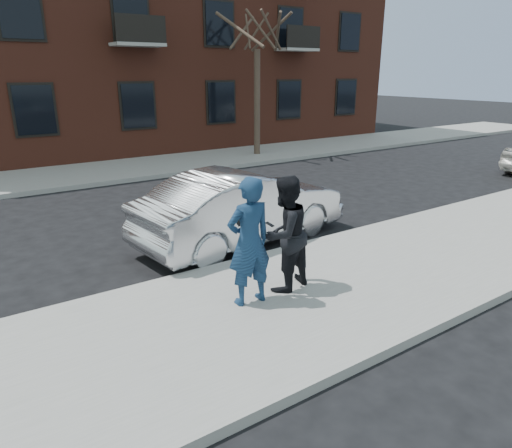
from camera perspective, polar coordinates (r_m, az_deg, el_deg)
ground at (r=8.97m, az=15.69°, el=-5.21°), size 100.00×100.00×0.00m
near_sidewalk at (r=8.79m, az=16.95°, el=-5.28°), size 50.00×3.50×0.15m
near_curb at (r=9.92m, az=9.01°, el=-1.92°), size 50.00×0.10×0.15m
far_sidewalk at (r=18.00m, az=-12.41°, el=7.13°), size 50.00×3.50×0.15m
far_curb at (r=16.37m, az=-10.04°, el=6.16°), size 50.00×0.10×0.15m
apartment_building at (r=24.83m, az=-15.15°, el=24.09°), size 24.30×10.30×12.30m
street_tree at (r=19.64m, az=0.13°, el=24.45°), size 3.60×3.60×6.80m
silver_sedan at (r=9.66m, az=-1.64°, el=2.17°), size 4.95×2.32×1.57m
man_hoodie at (r=6.69m, az=-0.87°, el=-2.24°), size 0.73×0.53×1.96m
man_peacoat at (r=7.18m, az=3.61°, el=-1.26°), size 1.04×0.89×1.86m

